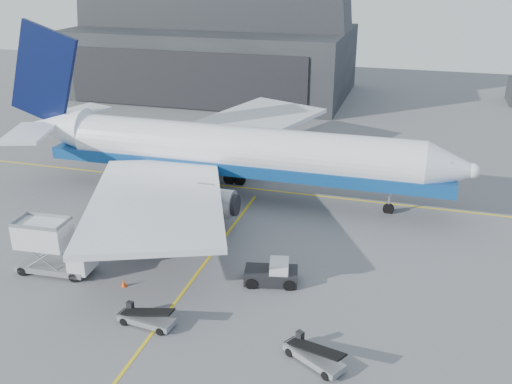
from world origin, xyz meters
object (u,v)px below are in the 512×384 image
(catering_truck, at_px, (51,248))
(belt_loader_a, at_px, (146,318))
(belt_loader_b, at_px, (314,355))
(pushback_tug, at_px, (273,274))
(airliner, at_px, (224,151))

(catering_truck, relative_size, belt_loader_a, 1.48)
(catering_truck, xyz_separation_m, belt_loader_b, (22.60, -5.19, -1.69))
(pushback_tug, height_order, belt_loader_b, pushback_tug)
(belt_loader_a, xyz_separation_m, belt_loader_b, (12.08, -0.69, 0.02))
(airliner, height_order, belt_loader_b, airliner)
(catering_truck, relative_size, belt_loader_b, 1.49)
(catering_truck, distance_m, belt_loader_b, 23.25)
(airliner, xyz_separation_m, pushback_tug, (9.59, -16.04, -4.30))
(catering_truck, distance_m, belt_loader_a, 11.56)
(pushback_tug, distance_m, belt_loader_a, 10.69)
(belt_loader_a, height_order, belt_loader_b, belt_loader_b)
(belt_loader_a, bearing_deg, belt_loader_b, 2.99)
(belt_loader_b, bearing_deg, pushback_tug, 150.40)
(airliner, relative_size, catering_truck, 7.88)
(pushback_tug, xyz_separation_m, belt_loader_b, (4.98, -8.68, -0.20))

